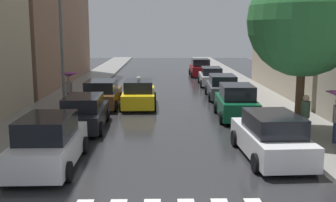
# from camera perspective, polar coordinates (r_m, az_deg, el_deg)

# --- Properties ---
(ground_plane) EXTENTS (28.00, 72.00, 0.04)m
(ground_plane) POSITION_cam_1_polar(r_m,az_deg,el_deg) (32.21, -0.62, 1.78)
(ground_plane) COLOR #28282A
(sidewalk_left) EXTENTS (3.00, 72.00, 0.15)m
(sidewalk_left) POSITION_cam_1_polar(r_m,az_deg,el_deg) (32.81, -12.05, 1.87)
(sidewalk_left) COLOR gray
(sidewalk_left) RESTS_ON ground
(sidewalk_right) EXTENTS (3.00, 72.00, 0.15)m
(sidewalk_right) POSITION_cam_1_polar(r_m,az_deg,el_deg) (32.89, 10.79, 1.94)
(sidewalk_right) COLOR gray
(sidewalk_right) RESTS_ON ground
(parked_car_left_nearest) EXTENTS (2.05, 4.41, 1.78)m
(parked_car_left_nearest) POSITION_cam_1_polar(r_m,az_deg,el_deg) (14.11, -16.41, -5.73)
(parked_car_left_nearest) COLOR silver
(parked_car_left_nearest) RESTS_ON ground
(parked_car_left_second) EXTENTS (2.13, 4.60, 1.57)m
(parked_car_left_second) POSITION_cam_1_polar(r_m,az_deg,el_deg) (19.27, -11.72, -1.65)
(parked_car_left_second) COLOR black
(parked_car_left_second) RESTS_ON ground
(parked_car_left_third) EXTENTS (2.16, 4.47, 1.62)m
(parked_car_left_third) POSITION_cam_1_polar(r_m,az_deg,el_deg) (24.49, -9.29, 0.92)
(parked_car_left_third) COLOR brown
(parked_car_left_third) RESTS_ON ground
(parked_car_right_nearest) EXTENTS (2.25, 4.69, 1.66)m
(parked_car_right_nearest) POSITION_cam_1_polar(r_m,az_deg,el_deg) (14.96, 14.30, -4.94)
(parked_car_right_nearest) COLOR silver
(parked_car_right_nearest) RESTS_ON ground
(parked_car_right_second) EXTENTS (2.13, 4.21, 1.79)m
(parked_car_right_second) POSITION_cam_1_polar(r_m,az_deg,el_deg) (21.30, 9.59, -0.24)
(parked_car_right_second) COLOR #0C4C2D
(parked_car_right_second) RESTS_ON ground
(parked_car_right_third) EXTENTS (2.21, 4.75, 1.59)m
(parked_car_right_third) POSITION_cam_1_polar(r_m,az_deg,el_deg) (27.69, 7.61, 1.96)
(parked_car_right_third) COLOR #474C51
(parked_car_right_third) RESTS_ON ground
(parked_car_right_fourth) EXTENTS (2.11, 4.75, 1.53)m
(parked_car_right_fourth) POSITION_cam_1_polar(r_m,az_deg,el_deg) (34.13, 6.08, 3.44)
(parked_car_right_fourth) COLOR #B2B7BF
(parked_car_right_fourth) RESTS_ON ground
(parked_car_right_fifth) EXTENTS (2.10, 4.40, 1.76)m
(parked_car_right_fifth) POSITION_cam_1_polar(r_m,az_deg,el_deg) (40.81, 4.56, 4.65)
(parked_car_right_fifth) COLOR maroon
(parked_car_right_fifth) RESTS_ON ground
(taxi_midroad) EXTENTS (2.14, 4.67, 1.81)m
(taxi_midroad) POSITION_cam_1_polar(r_m,az_deg,el_deg) (24.36, -4.12, 0.98)
(taxi_midroad) COLOR yellow
(taxi_midroad) RESTS_ON ground
(pedestrian_foreground) EXTENTS (1.06, 1.06, 1.93)m
(pedestrian_foreground) POSITION_cam_1_polar(r_m,az_deg,el_deg) (24.30, -13.79, 2.66)
(pedestrian_foreground) COLOR black
(pedestrian_foreground) RESTS_ON sidewalk_left
(pedestrian_by_kerb) EXTENTS (0.36, 0.36, 1.78)m
(pedestrian_by_kerb) POSITION_cam_1_polar(r_m,az_deg,el_deg) (17.65, 18.74, -1.88)
(pedestrian_by_kerb) COLOR gray
(pedestrian_by_kerb) RESTS_ON sidewalk_right
(street_tree_right) EXTENTS (4.75, 4.75, 7.17)m
(street_tree_right) POSITION_cam_1_polar(r_m,az_deg,el_deg) (18.25, 18.58, 10.66)
(street_tree_right) COLOR #513823
(street_tree_right) RESTS_ON sidewalk_right
(lamp_post_left) EXTENTS (0.60, 0.28, 6.68)m
(lamp_post_left) POSITION_cam_1_polar(r_m,az_deg,el_deg) (22.72, -14.75, 8.28)
(lamp_post_left) COLOR #595B60
(lamp_post_left) RESTS_ON sidewalk_left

